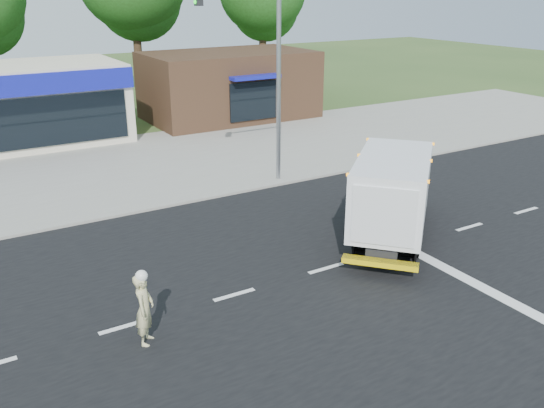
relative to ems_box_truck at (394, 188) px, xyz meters
name	(u,v)px	position (x,y,z in m)	size (l,w,h in m)	color
ground	(326,269)	(-3.21, -0.86, -1.67)	(120.00, 120.00, 0.00)	#385123
road_asphalt	(326,269)	(-3.21, -0.86, -1.66)	(60.00, 14.00, 0.02)	black
sidewalk	(207,188)	(-3.21, 7.34, -1.61)	(60.00, 2.40, 0.12)	gray
parking_apron	(157,155)	(-3.21, 13.14, -1.66)	(60.00, 9.00, 0.02)	gray
lane_markings	(393,276)	(-1.86, -2.21, -1.65)	(55.20, 7.00, 0.01)	silver
ems_box_truck	(394,188)	(0.00, 0.00, 0.00)	(6.16, 5.90, 2.90)	black
emergency_worker	(144,308)	(-8.92, -1.75, -0.76)	(0.70, 0.76, 1.85)	#CDC388
brown_storefront	(229,85)	(3.79, 19.12, 0.33)	(10.00, 6.70, 4.00)	#382316
traffic_signal_pole	(264,63)	(-0.86, 6.74, 3.25)	(3.51, 0.25, 8.00)	gray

